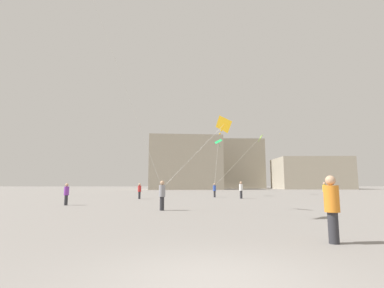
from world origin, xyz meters
The scene contains 14 objects.
ground_plane centered at (0.00, 0.00, 0.00)m, with size 300.00×300.00×0.00m, color gray.
person_in_purple centered at (-9.26, 16.84, 0.87)m, with size 0.35×0.35×1.59m.
person_in_red centered at (-5.30, 25.46, 0.87)m, with size 0.35×0.35×1.60m.
person_in_white centered at (5.33, 26.10, 0.97)m, with size 0.39×0.39×1.78m.
person_in_yellow centered at (12.80, 23.01, 0.93)m, with size 0.37×0.37×1.70m.
person_in_blue centered at (2.78, 28.87, 0.87)m, with size 0.35×0.35×1.59m.
person_in_grey centered at (-1.89, 12.61, 0.96)m, with size 0.38×0.38×1.75m.
person_in_orange centered at (3.50, 3.00, 0.99)m, with size 0.39×0.39×1.80m.
kite_amber_delta centered at (1.85, 12.71, 5.16)m, with size 4.29×1.41×4.32m.
kite_emerald_delta centered at (3.58, 31.77, 6.83)m, with size 1.38×3.60×5.91m.
kite_lime_diamond centered at (10.38, 37.02, 8.27)m, with size 8.16×8.85×7.55m.
building_left_hall centered at (-1.00, 73.90, 6.95)m, with size 19.69×15.16×13.90m.
building_centre_hall centered at (17.00, 90.93, 7.72)m, with size 13.76×14.34×15.45m.
building_right_hall centered at (35.00, 78.18, 4.38)m, with size 19.73×15.50×8.77m.
Camera 1 is at (-0.42, -4.92, 1.59)m, focal length 27.20 mm.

